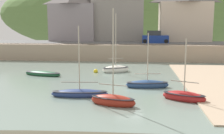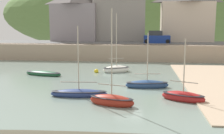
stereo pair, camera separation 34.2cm
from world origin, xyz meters
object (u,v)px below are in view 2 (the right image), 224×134
Objects in this scene: waterfront_building_centre at (119,10)px; mooring_buoy at (96,71)px; waterfront_building_right at (186,15)px; parked_car_near_slipway at (156,38)px; waterfront_building_left at (76,15)px; sailboat_blue_trim at (147,84)px; sailboat_far_left at (116,69)px; sailboat_tall_mast at (112,100)px; sailboat_nearest_shore at (43,73)px; dinghy_open_wooden at (79,93)px; motorboat_with_cabin at (183,97)px.

mooring_buoy is (-1.29, -18.27, -7.59)m from waterfront_building_centre.
waterfront_building_right is 2.15× the size of parked_car_near_slipway.
waterfront_building_right reaches higher than mooring_buoy.
waterfront_building_left reaches higher than sailboat_blue_trim.
parked_car_near_slipway is at bearing 61.31° from mooring_buoy.
sailboat_far_left is at bearing 13.29° from mooring_buoy.
waterfront_building_left is 1.74× the size of sailboat_blue_trim.
sailboat_tall_mast is at bearing -76.16° from mooring_buoy.
sailboat_nearest_shore is 0.90× the size of sailboat_blue_trim.
waterfront_building_right is 26.89m from sailboat_blue_trim.
parked_car_near_slipway is at bearing 44.97° from sailboat_far_left.
parked_car_near_slipway is at bearing 96.73° from sailboat_tall_mast.
waterfront_building_right reaches higher than parked_car_near_slipway.
waterfront_building_left is at bearing 99.33° from dinghy_open_wooden.
waterfront_building_left is at bearing 161.11° from parked_car_near_slipway.
sailboat_nearest_shore is at bearing -130.39° from parked_car_near_slipway.
sailboat_tall_mast is at bearing -39.45° from dinghy_open_wooden.
waterfront_building_left is 0.83× the size of waterfront_building_centre.
dinghy_open_wooden is at bearing -76.75° from waterfront_building_left.
waterfront_building_centre is 2.19× the size of motorboat_with_cabin.
waterfront_building_left is at bearing 123.85° from sailboat_tall_mast.
waterfront_building_right is 1.85× the size of motorboat_with_cabin.
waterfront_building_right is 30.01m from motorboat_with_cabin.
mooring_buoy is (-3.03, 12.30, -0.18)m from sailboat_tall_mast.
sailboat_blue_trim is at bearing 148.02° from motorboat_with_cabin.
waterfront_building_centre is 2.32× the size of sailboat_nearest_shore.
waterfront_building_centre is 1.85× the size of dinghy_open_wooden.
sailboat_nearest_shore is (-13.74, 8.46, -0.09)m from motorboat_with_cabin.
sailboat_tall_mast is at bearing -86.75° from waterfront_building_centre.
waterfront_building_left is 30.08m from dinghy_open_wooden.
motorboat_with_cabin is 5.45m from sailboat_tall_mast.
sailboat_nearest_shore is (-7.77, -2.72, -0.14)m from sailboat_far_left.
mooring_buoy is at bearing -70.43° from waterfront_building_left.
sailboat_tall_mast reaches higher than sailboat_far_left.
sailboat_blue_trim is 1.22× the size of parked_car_near_slipway.
parked_car_near_slipway is (13.05, 15.95, 3.01)m from sailboat_nearest_shore.
motorboat_with_cabin is at bearing -89.50° from parked_car_near_slipway.
waterfront_building_centre is at bearing 127.55° from motorboat_with_cabin.
mooring_buoy is (-0.23, 10.30, -0.11)m from dinghy_open_wooden.
dinghy_open_wooden is 1.26× the size of sailboat_nearest_shore.
waterfront_building_left is 19.26m from waterfront_building_right.
waterfront_building_left is 7.84m from waterfront_building_centre.
motorboat_with_cabin is 16.13m from sailboat_nearest_shore.
sailboat_tall_mast reaches higher than dinghy_open_wooden.
waterfront_building_right is 1.28× the size of sailboat_tall_mast.
motorboat_with_cabin is at bearing -6.35° from dinghy_open_wooden.
waterfront_building_left is at bearing -180.00° from waterfront_building_right.
dinghy_open_wooden is 10.30m from mooring_buoy.
sailboat_far_left reaches higher than dinghy_open_wooden.
sailboat_nearest_shore is 1.09× the size of parked_car_near_slipway.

